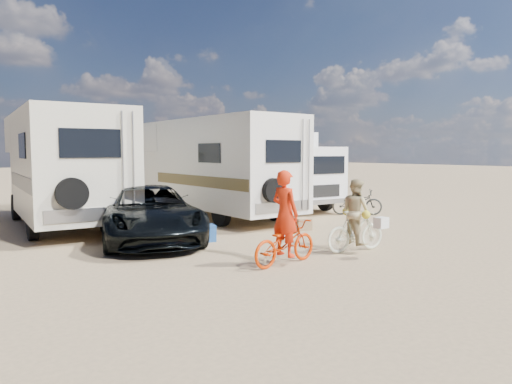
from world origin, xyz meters
TOP-DOWN VIEW (x-y plane):
  - ground at (0.00, 0.00)m, footprint 140.00×140.00m
  - rv_main at (0.47, 6.61)m, footprint 2.47×8.72m
  - rv_left at (-4.52, 7.13)m, footprint 3.30×7.66m
  - box_truck at (3.98, 6.87)m, footprint 2.81×6.43m
  - dark_suv at (-3.43, 3.12)m, footprint 3.85×5.73m
  - bike_man at (-2.25, -1.09)m, footprint 1.83×0.84m
  - bike_woman at (-0.06, -1.09)m, footprint 1.69×0.70m
  - rider_man at (-2.25, -1.09)m, footprint 0.51×0.71m
  - rider_woman at (-0.06, -1.09)m, footprint 0.69×0.83m
  - bike_parked at (4.94, 3.31)m, footprint 1.79×1.71m
  - cooler at (-2.32, 2.12)m, footprint 0.63×0.52m
  - crate at (1.05, 1.99)m, footprint 0.57×0.57m

SIDE VIEW (x-z plane):
  - ground at x=0.00m, z-range 0.00..0.00m
  - crate at x=1.05m, z-range 0.00..0.35m
  - cooler at x=-2.32m, z-range 0.00..0.44m
  - bike_man at x=-2.25m, z-range 0.00..0.93m
  - bike_parked at x=4.94m, z-range 0.00..0.97m
  - bike_woman at x=-0.06m, z-range 0.00..0.98m
  - dark_suv at x=-3.43m, z-range 0.00..1.46m
  - rider_woman at x=-0.06m, z-range 0.00..1.54m
  - rider_man at x=-2.25m, z-range 0.00..1.80m
  - box_truck at x=3.98m, z-range 0.00..3.14m
  - rv_main at x=0.47m, z-range 0.00..3.51m
  - rv_left at x=-4.52m, z-range 0.00..3.56m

